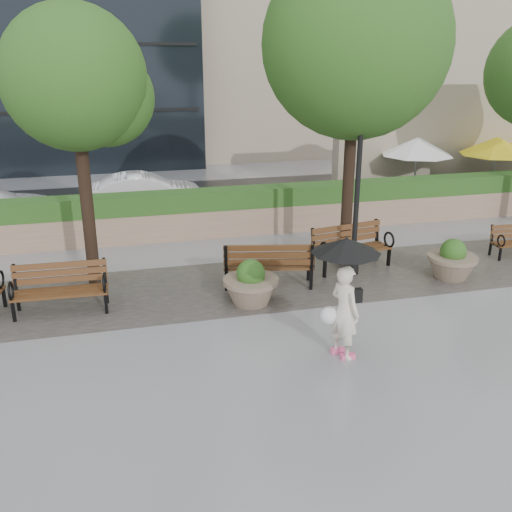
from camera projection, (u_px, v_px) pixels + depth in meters
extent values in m
plane|color=gray|center=(305.00, 344.00, 10.51)|extent=(100.00, 100.00, 0.00)
cube|color=#383330|center=(263.00, 283.00, 13.24)|extent=(28.00, 3.20, 0.01)
cube|color=tan|center=(228.00, 221.00, 16.76)|extent=(24.00, 0.80, 0.80)
cube|color=#254E1A|center=(228.00, 198.00, 16.53)|extent=(24.00, 0.75, 0.55)
cube|color=tan|center=(462.00, 140.00, 21.16)|extent=(10.00, 0.60, 4.00)
cube|color=#254E1A|center=(480.00, 195.00, 19.56)|extent=(8.00, 0.50, 0.90)
cube|color=black|center=(206.00, 201.00, 20.54)|extent=(40.00, 7.00, 0.00)
torus|color=black|center=(1.00, 279.00, 11.75)|extent=(0.10, 0.39, 0.39)
cube|color=#573119|center=(60.00, 292.00, 11.59)|extent=(1.90, 0.63, 0.05)
cube|color=#573119|center=(60.00, 272.00, 11.75)|extent=(1.89, 0.19, 0.44)
cube|color=black|center=(62.00, 302.00, 11.70)|extent=(1.91, 0.74, 0.48)
torus|color=black|center=(11.00, 291.00, 11.18)|extent=(0.07, 0.39, 0.39)
torus|color=black|center=(104.00, 284.00, 11.53)|extent=(0.07, 0.39, 0.39)
cube|color=#573119|center=(268.00, 265.00, 13.00)|extent=(2.10, 1.03, 0.06)
cube|color=#573119|center=(269.00, 255.00, 12.58)|extent=(2.00, 0.58, 0.47)
cube|color=black|center=(268.00, 275.00, 13.04)|extent=(2.13, 1.14, 0.52)
torus|color=black|center=(309.00, 253.00, 13.14)|extent=(0.15, 0.42, 0.42)
torus|color=black|center=(226.00, 254.00, 13.09)|extent=(0.15, 0.42, 0.42)
cube|color=#573119|center=(353.00, 250.00, 14.00)|extent=(2.06, 0.96, 0.06)
cube|color=#573119|center=(346.00, 233.00, 14.15)|extent=(1.97, 0.51, 0.47)
cube|color=black|center=(351.00, 258.00, 14.11)|extent=(2.08, 1.07, 0.51)
torus|color=black|center=(325.00, 250.00, 13.39)|extent=(0.13, 0.41, 0.41)
torus|color=black|center=(389.00, 240.00, 14.14)|extent=(0.13, 0.41, 0.41)
torus|color=black|center=(501.00, 241.00, 14.53)|extent=(0.05, 0.32, 0.32)
cylinder|color=#7F6B56|center=(251.00, 281.00, 12.02)|extent=(1.18, 1.18, 0.10)
sphere|color=#1F4915|center=(251.00, 274.00, 11.96)|extent=(0.61, 0.61, 0.61)
cylinder|color=#7F6B56|center=(452.00, 258.00, 13.40)|extent=(1.16, 1.16, 0.09)
sphere|color=#1F4915|center=(453.00, 251.00, 13.35)|extent=(0.60, 0.60, 0.60)
cylinder|color=black|center=(357.00, 188.00, 13.09)|extent=(0.12, 0.12, 4.26)
cylinder|color=black|center=(353.00, 268.00, 13.76)|extent=(0.28, 0.28, 0.30)
sphere|color=black|center=(364.00, 89.00, 12.36)|extent=(0.24, 0.24, 0.24)
cylinder|color=black|center=(86.00, 193.00, 12.58)|extent=(0.28, 0.28, 4.26)
sphere|color=#1F4915|center=(74.00, 78.00, 11.75)|extent=(3.01, 3.01, 3.01)
sphere|color=#1F4915|center=(106.00, 98.00, 12.31)|extent=(2.11, 2.11, 2.11)
cylinder|color=black|center=(349.00, 167.00, 13.84)|extent=(0.28, 0.28, 4.90)
sphere|color=#1F4915|center=(356.00, 44.00, 12.89)|extent=(4.30, 4.30, 4.30)
sphere|color=#1F4915|center=(373.00, 66.00, 13.47)|extent=(3.01, 3.01, 3.01)
cylinder|color=black|center=(412.00, 202.00, 20.31)|extent=(0.40, 0.40, 0.10)
cylinder|color=#99999E|center=(415.00, 172.00, 19.96)|extent=(0.06, 0.06, 2.20)
cone|color=white|center=(418.00, 147.00, 19.65)|extent=(2.50, 2.50, 0.60)
cylinder|color=black|center=(489.00, 201.00, 20.44)|extent=(0.40, 0.40, 0.10)
cylinder|color=#99999E|center=(493.00, 172.00, 20.08)|extent=(0.06, 0.06, 2.20)
cone|color=yellow|center=(497.00, 146.00, 19.78)|extent=(2.50, 2.50, 0.60)
imported|color=white|center=(145.00, 192.00, 19.13)|extent=(3.85, 1.37, 1.27)
imported|color=#F1E5CB|center=(345.00, 309.00, 9.80)|extent=(0.66, 0.78, 1.81)
cube|color=#F2598C|center=(338.00, 350.00, 10.18)|extent=(0.20, 0.27, 0.09)
cube|color=#F2598C|center=(348.00, 356.00, 9.98)|extent=(0.20, 0.27, 0.09)
cube|color=black|center=(353.00, 296.00, 9.90)|extent=(0.23, 0.36, 0.25)
sphere|color=white|center=(329.00, 315.00, 9.94)|extent=(0.32, 0.32, 0.32)
cylinder|color=black|center=(345.00, 271.00, 9.61)|extent=(0.02, 0.02, 0.96)
cone|color=black|center=(346.00, 246.00, 9.46)|extent=(1.18, 1.18, 0.25)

